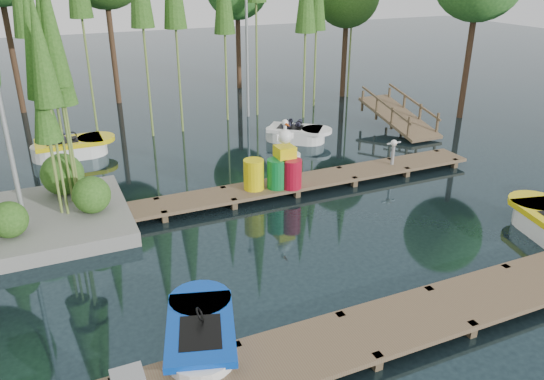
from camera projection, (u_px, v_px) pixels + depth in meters
name	position (u px, v px, depth m)	size (l,w,h in m)	color
ground_plane	(262.00, 239.00, 13.62)	(90.00, 90.00, 0.00)	#1C2D34
near_dock	(358.00, 336.00, 9.76)	(18.00, 1.50, 0.50)	brown
far_dock	(260.00, 190.00, 16.00)	(15.00, 1.20, 0.50)	brown
lamp_rear	(246.00, 19.00, 22.63)	(0.30, 0.30, 7.25)	gray
ramp	(398.00, 116.00, 22.20)	(1.50, 3.94, 1.49)	brown
boat_blue	(201.00, 337.00, 9.71)	(1.93, 2.92, 0.90)	white
boat_yellow_far	(71.00, 148.00, 19.28)	(2.96, 1.36, 1.48)	white
boat_white_far	(296.00, 134.00, 20.92)	(2.80, 2.57, 1.25)	white
yellow_barrel	(254.00, 174.00, 15.71)	(0.61, 0.61, 0.91)	yellow
drum_cluster	(286.00, 167.00, 15.90)	(1.19, 1.09, 2.05)	#0C6F2C
seagull_post	(393.00, 148.00, 17.54)	(0.54, 0.29, 0.87)	gray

